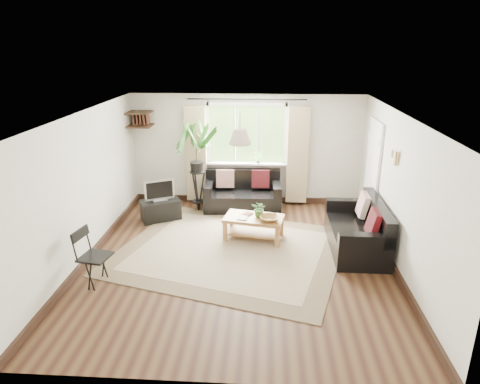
# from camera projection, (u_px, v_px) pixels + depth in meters

# --- Properties ---
(floor) EXTENTS (5.50, 5.50, 0.00)m
(floor) POSITION_uv_depth(u_px,v_px,m) (239.00, 259.00, 7.14)
(floor) COLOR black
(floor) RESTS_ON ground
(ceiling) EXTENTS (5.50, 5.50, 0.00)m
(ceiling) POSITION_uv_depth(u_px,v_px,m) (238.00, 115.00, 6.34)
(ceiling) COLOR white
(ceiling) RESTS_ON floor
(wall_back) EXTENTS (5.00, 0.02, 2.40)m
(wall_back) POSITION_uv_depth(u_px,v_px,m) (247.00, 150.00, 9.33)
(wall_back) COLOR beige
(wall_back) RESTS_ON floor
(wall_front) EXTENTS (5.00, 0.02, 2.40)m
(wall_front) POSITION_uv_depth(u_px,v_px,m) (220.00, 285.00, 4.15)
(wall_front) COLOR beige
(wall_front) RESTS_ON floor
(wall_left) EXTENTS (0.02, 5.50, 2.40)m
(wall_left) POSITION_uv_depth(u_px,v_px,m) (84.00, 188.00, 6.89)
(wall_left) COLOR beige
(wall_left) RESTS_ON floor
(wall_right) EXTENTS (0.02, 5.50, 2.40)m
(wall_right) POSITION_uv_depth(u_px,v_px,m) (400.00, 195.00, 6.59)
(wall_right) COLOR beige
(wall_right) RESTS_ON floor
(rug) EXTENTS (4.40, 4.03, 0.02)m
(rug) POSITION_uv_depth(u_px,v_px,m) (230.00, 250.00, 7.42)
(rug) COLOR beige
(rug) RESTS_ON floor
(window) EXTENTS (2.50, 0.16, 2.16)m
(window) POSITION_uv_depth(u_px,v_px,m) (247.00, 134.00, 9.17)
(window) COLOR white
(window) RESTS_ON wall_back
(door) EXTENTS (0.06, 0.96, 2.06)m
(door) POSITION_uv_depth(u_px,v_px,m) (372.00, 175.00, 8.26)
(door) COLOR silver
(door) RESTS_ON wall_right
(corner_shelf) EXTENTS (0.50, 0.50, 0.34)m
(corner_shelf) POSITION_uv_depth(u_px,v_px,m) (140.00, 119.00, 9.00)
(corner_shelf) COLOR black
(corner_shelf) RESTS_ON wall_back
(pendant_lamp) EXTENTS (0.36, 0.36, 0.54)m
(pendant_lamp) POSITION_uv_depth(u_px,v_px,m) (240.00, 133.00, 6.83)
(pendant_lamp) COLOR beige
(pendant_lamp) RESTS_ON ceiling
(wall_sconce) EXTENTS (0.12, 0.12, 0.28)m
(wall_sconce) POSITION_uv_depth(u_px,v_px,m) (394.00, 156.00, 6.70)
(wall_sconce) COLOR beige
(wall_sconce) RESTS_ON wall_right
(sofa_back) EXTENTS (1.65, 0.87, 0.76)m
(sofa_back) POSITION_uv_depth(u_px,v_px,m) (243.00, 192.00, 9.17)
(sofa_back) COLOR black
(sofa_back) RESTS_ON floor
(sofa_right) EXTENTS (1.73, 0.87, 0.81)m
(sofa_right) POSITION_uv_depth(u_px,v_px,m) (356.00, 227.00, 7.38)
(sofa_right) COLOR black
(sofa_right) RESTS_ON floor
(coffee_table) EXTENTS (1.14, 0.76, 0.43)m
(coffee_table) POSITION_uv_depth(u_px,v_px,m) (254.00, 228.00, 7.82)
(coffee_table) COLOR brown
(coffee_table) RESTS_ON floor
(table_plant) EXTENTS (0.35, 0.33, 0.30)m
(table_plant) POSITION_uv_depth(u_px,v_px,m) (260.00, 209.00, 7.71)
(table_plant) COLOR #3B6C2B
(table_plant) RESTS_ON coffee_table
(bowl) EXTENTS (0.37, 0.37, 0.09)m
(bowl) POSITION_uv_depth(u_px,v_px,m) (270.00, 218.00, 7.57)
(bowl) COLOR brown
(bowl) RESTS_ON coffee_table
(book_a) EXTENTS (0.21, 0.26, 0.02)m
(book_a) POSITION_uv_depth(u_px,v_px,m) (238.00, 217.00, 7.72)
(book_a) COLOR white
(book_a) RESTS_ON coffee_table
(book_b) EXTENTS (0.24, 0.25, 0.02)m
(book_b) POSITION_uv_depth(u_px,v_px,m) (244.00, 213.00, 7.89)
(book_b) COLOR #553122
(book_b) RESTS_ON coffee_table
(tv_stand) EXTENTS (0.88, 0.73, 0.41)m
(tv_stand) POSITION_uv_depth(u_px,v_px,m) (161.00, 210.00, 8.67)
(tv_stand) COLOR black
(tv_stand) RESTS_ON floor
(tv) EXTENTS (0.61, 0.44, 0.45)m
(tv) POSITION_uv_depth(u_px,v_px,m) (159.00, 190.00, 8.53)
(tv) COLOR #A5A5AA
(tv) RESTS_ON tv_stand
(palm_stand) EXTENTS (0.89, 0.89, 1.90)m
(palm_stand) POSITION_uv_depth(u_px,v_px,m) (197.00, 168.00, 8.88)
(palm_stand) COLOR black
(palm_stand) RESTS_ON floor
(folding_chair) EXTENTS (0.53, 0.53, 0.87)m
(folding_chair) POSITION_uv_depth(u_px,v_px,m) (95.00, 258.00, 6.27)
(folding_chair) COLOR black
(folding_chair) RESTS_ON floor
(sill_plant) EXTENTS (0.14, 0.10, 0.27)m
(sill_plant) POSITION_uv_depth(u_px,v_px,m) (258.00, 157.00, 9.25)
(sill_plant) COLOR #2D6023
(sill_plant) RESTS_ON window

